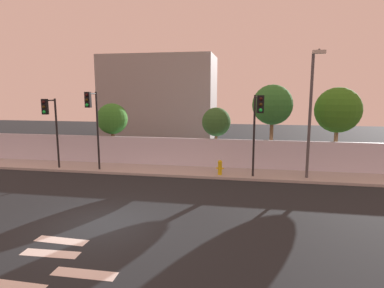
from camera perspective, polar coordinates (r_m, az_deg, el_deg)
ground_plane at (r=12.90m, az=-15.41°, el=-13.37°), size 80.00×80.00×0.00m
sidewalk at (r=20.21m, az=-5.32°, el=-4.66°), size 36.00×2.40×0.15m
perimeter_wall at (r=21.23m, az=-4.42°, el=-1.30°), size 36.00×0.18×1.80m
crosswalk_marking at (r=10.25m, az=-26.74°, el=-20.19°), size 3.73×4.74×0.01m
traffic_light_left at (r=21.26m, az=-23.62°, el=4.18°), size 0.35×1.42×4.33m
traffic_light_center at (r=17.53m, az=11.40°, el=4.45°), size 0.50×1.68×4.56m
traffic_light_right at (r=20.07m, az=-17.07°, el=5.04°), size 0.36×1.10×4.73m
street_lamp_curbside at (r=18.47m, az=20.21°, el=6.32°), size 0.61×1.94×6.76m
fire_hydrant at (r=18.81m, az=4.94°, el=-4.02°), size 0.44×0.26×0.86m
roadside_tree_leftmost at (r=23.09m, az=-13.83°, el=4.26°), size 2.12×2.12×4.12m
roadside_tree_midleft at (r=21.21m, az=4.29°, el=3.84°), size 1.87×1.87×3.90m
roadside_tree_midright at (r=21.06m, az=13.95°, el=6.64°), size 2.52×2.52×5.35m
roadside_tree_rightmost at (r=21.66m, az=24.24°, el=5.42°), size 2.75×2.75×5.17m
low_building_distant at (r=35.57m, az=-5.72°, el=8.16°), size 11.82×6.00×8.67m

